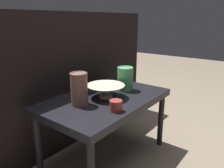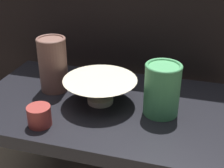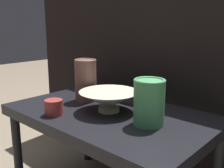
# 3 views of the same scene
# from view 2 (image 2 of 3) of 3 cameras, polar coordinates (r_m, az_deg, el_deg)

# --- Properties ---
(table) EXTENTS (0.76, 0.47, 0.41)m
(table) POSITION_cam_2_polar(r_m,az_deg,el_deg) (0.98, -2.08, -5.52)
(table) COLOR black
(table) RESTS_ON ground_plane
(couch_backdrop) EXTENTS (1.63, 0.50, 0.89)m
(couch_backdrop) POSITION_cam_2_polar(r_m,az_deg,el_deg) (1.42, 4.66, 8.66)
(couch_backdrop) COLOR black
(couch_backdrop) RESTS_ON ground_plane
(bowl) EXTENTS (0.22, 0.22, 0.08)m
(bowl) POSITION_cam_2_polar(r_m,az_deg,el_deg) (0.93, -1.96, -1.01)
(bowl) COLOR beige
(bowl) RESTS_ON table
(vase_textured_left) EXTENTS (0.09, 0.09, 0.18)m
(vase_textured_left) POSITION_cam_2_polar(r_m,az_deg,el_deg) (1.01, -10.75, 3.66)
(vase_textured_left) COLOR brown
(vase_textured_left) RESTS_ON table
(vase_colorful_right) EXTENTS (0.10, 0.10, 0.15)m
(vase_colorful_right) POSITION_cam_2_polar(r_m,az_deg,el_deg) (0.88, 9.14, -0.84)
(vase_colorful_right) COLOR #47995B
(vase_colorful_right) RESTS_ON table
(cup) EXTENTS (0.06, 0.06, 0.06)m
(cup) POSITION_cam_2_polar(r_m,az_deg,el_deg) (0.86, -13.15, -5.70)
(cup) COLOR maroon
(cup) RESTS_ON table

